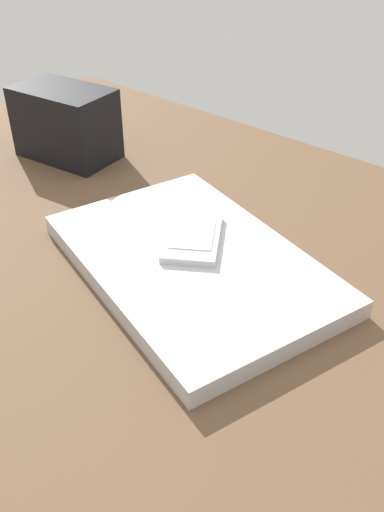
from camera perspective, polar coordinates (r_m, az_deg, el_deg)
desk_surface at (r=63.28cm, az=-2.28°, el=-2.69°), size 120.00×80.00×3.00cm
laptop_closed at (r=61.82cm, az=-0.00°, el=-0.69°), size 37.37×29.87×2.18cm
cell_phone_on_laptop at (r=63.51cm, az=-0.22°, el=2.07°), size 10.51×11.62×0.95cm
desk_organizer at (r=88.14cm, az=-12.74°, el=13.07°), size 15.71×10.74×10.58cm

